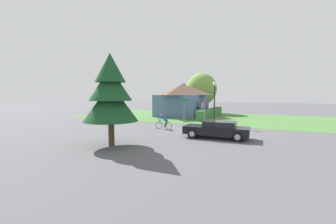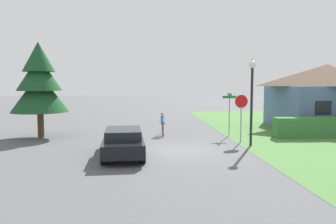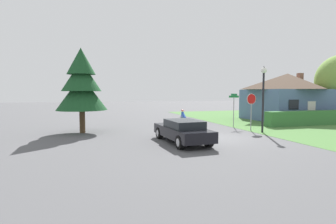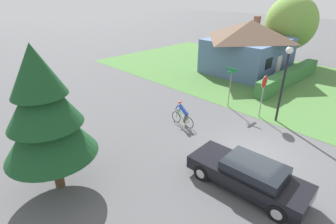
% 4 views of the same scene
% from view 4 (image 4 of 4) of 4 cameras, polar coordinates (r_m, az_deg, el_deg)
% --- Properties ---
extents(ground_plane, '(140.00, 140.00, 0.00)m').
position_cam_4_polar(ground_plane, '(13.66, 18.56, -9.07)').
color(ground_plane, '#515154').
extents(grass_verge_right, '(16.00, 36.00, 0.01)m').
position_cam_4_polar(grass_verge_right, '(24.99, 23.57, 6.01)').
color(grass_verge_right, '#477538').
rests_on(grass_verge_right, ground).
extents(cottage_house, '(8.11, 6.84, 4.92)m').
position_cam_4_polar(cottage_house, '(26.71, 17.16, 13.67)').
color(cottage_house, slate).
rests_on(cottage_house, ground).
extents(hedge_row, '(10.10, 0.90, 1.24)m').
position_cam_4_polar(hedge_row, '(24.54, 24.90, 6.95)').
color(hedge_row, '#387038').
rests_on(hedge_row, ground).
extents(sedan_left_lane, '(2.07, 4.86, 1.29)m').
position_cam_4_polar(sedan_left_lane, '(11.24, 17.08, -12.95)').
color(sedan_left_lane, black).
rests_on(sedan_left_lane, ground).
extents(cyclist, '(0.44, 1.74, 1.47)m').
position_cam_4_polar(cyclist, '(15.42, 3.24, -0.47)').
color(cyclist, black).
rests_on(cyclist, ground).
extents(stop_sign, '(0.78, 0.07, 2.72)m').
position_cam_4_polar(stop_sign, '(16.93, 20.08, 4.94)').
color(stop_sign, gray).
rests_on(stop_sign, ground).
extents(street_lamp, '(0.40, 0.40, 4.61)m').
position_cam_4_polar(street_lamp, '(16.43, 24.19, 8.14)').
color(street_lamp, black).
rests_on(street_lamp, ground).
extents(street_name_sign, '(0.90, 0.90, 2.72)m').
position_cam_4_polar(street_name_sign, '(17.92, 13.47, 6.67)').
color(street_name_sign, gray).
rests_on(street_name_sign, ground).
extents(conifer_tall_near, '(3.43, 3.43, 5.86)m').
position_cam_4_polar(conifer_tall_near, '(10.44, -25.38, 0.14)').
color(conifer_tall_near, '#4C3823').
rests_on(conifer_tall_near, ground).
extents(deciduous_tree_right, '(5.20, 5.20, 6.85)m').
position_cam_4_polar(deciduous_tree_right, '(31.39, 25.16, 17.13)').
color(deciduous_tree_right, '#4C3823').
rests_on(deciduous_tree_right, ground).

